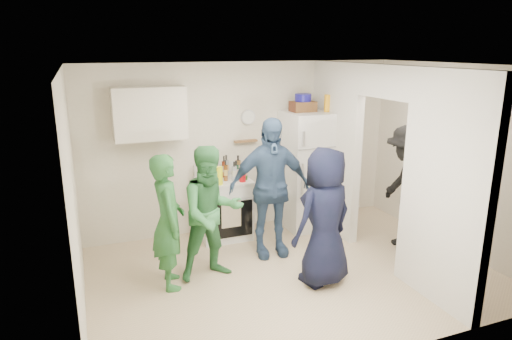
{
  "coord_description": "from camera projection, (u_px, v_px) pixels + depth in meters",
  "views": [
    {
      "loc": [
        -2.27,
        -4.6,
        2.7
      ],
      "look_at": [
        -0.32,
        0.4,
        1.25
      ],
      "focal_mm": 32.0,
      "sensor_mm": 36.0,
      "label": 1
    }
  ],
  "objects": [
    {
      "name": "yellow_cup_stack_stove",
      "position": [
        219.0,
        176.0,
        6.21
      ],
      "size": [
        0.09,
        0.09,
        0.25
      ],
      "primitive_type": "cylinder",
      "color": "#F4F814",
      "rests_on": "stove"
    },
    {
      "name": "bottle_c",
      "position": [
        215.0,
        169.0,
        6.55
      ],
      "size": [
        0.06,
        0.06,
        0.25
      ],
      "primitive_type": "cylinder",
      "color": "silver",
      "rests_on": "stove"
    },
    {
      "name": "spice_shelf",
      "position": [
        246.0,
        141.0,
        6.77
      ],
      "size": [
        0.35,
        0.08,
        0.03
      ],
      "primitive_type": "cube",
      "color": "olive",
      "rests_on": "wall_back"
    },
    {
      "name": "nook_window_frame",
      "position": [
        445.0,
        127.0,
        6.21
      ],
      "size": [
        0.04,
        0.76,
        0.86
      ],
      "primitive_type": "cube",
      "color": "white",
      "rests_on": "wall_right"
    },
    {
      "name": "bottle_j",
      "position": [
        245.0,
        171.0,
        6.45
      ],
      "size": [
        0.08,
        0.08,
        0.26
      ],
      "primitive_type": "cylinder",
      "color": "#285A1F",
      "rests_on": "stove"
    },
    {
      "name": "stove",
      "position": [
        224.0,
        209.0,
        6.6
      ],
      "size": [
        0.74,
        0.61,
        0.88
      ],
      "primitive_type": "cube",
      "color": "white",
      "rests_on": "floor"
    },
    {
      "name": "bottle_d",
      "position": [
        226.0,
        170.0,
        6.39
      ],
      "size": [
        0.06,
        0.06,
        0.3
      ],
      "primitive_type": "cylinder",
      "color": "brown",
      "rests_on": "stove"
    },
    {
      "name": "bottle_i",
      "position": [
        224.0,
        167.0,
        6.56
      ],
      "size": [
        0.06,
        0.06,
        0.31
      ],
      "primitive_type": "cylinder",
      "color": "maroon",
      "rests_on": "stove"
    },
    {
      "name": "bottle_f",
      "position": [
        236.0,
        169.0,
        6.52
      ],
      "size": [
        0.08,
        0.08,
        0.25
      ],
      "primitive_type": "cylinder",
      "color": "#143821",
      "rests_on": "stove"
    },
    {
      "name": "nook_window",
      "position": [
        446.0,
        127.0,
        6.22
      ],
      "size": [
        0.03,
        0.7,
        0.8
      ],
      "primitive_type": "cube",
      "color": "black",
      "rests_on": "wall_right"
    },
    {
      "name": "floor",
      "position": [
        292.0,
        273.0,
        5.63
      ],
      "size": [
        4.8,
        4.8,
        0.0
      ],
      "primitive_type": "plane",
      "color": "#C9B48E",
      "rests_on": "ground"
    },
    {
      "name": "upper_cabinet",
      "position": [
        150.0,
        113.0,
        6.03
      ],
      "size": [
        0.95,
        0.34,
        0.7
      ],
      "primitive_type": "cube",
      "color": "silver",
      "rests_on": "wall_back"
    },
    {
      "name": "red_cup",
      "position": [
        243.0,
        177.0,
        6.36
      ],
      "size": [
        0.09,
        0.09,
        0.12
      ],
      "primitive_type": "cylinder",
      "color": "red",
      "rests_on": "stove"
    },
    {
      "name": "ceiling",
      "position": [
        297.0,
        66.0,
        4.98
      ],
      "size": [
        4.8,
        4.8,
        0.0
      ],
      "primitive_type": "plane",
      "rotation": [
        3.14,
        0.0,
        0.0
      ],
      "color": "white",
      "rests_on": "wall_back"
    },
    {
      "name": "bottle_b",
      "position": [
        212.0,
        172.0,
        6.3
      ],
      "size": [
        0.07,
        0.07,
        0.3
      ],
      "primitive_type": "cylinder",
      "color": "#1F521B",
      "rests_on": "stove"
    },
    {
      "name": "wall_left",
      "position": [
        74.0,
        200.0,
        4.47
      ],
      "size": [
        0.0,
        3.4,
        3.4
      ],
      "primitive_type": "plane",
      "rotation": [
        1.57,
        0.0,
        1.57
      ],
      "color": "silver",
      "rests_on": "floor"
    },
    {
      "name": "partition_header",
      "position": [
        387.0,
        81.0,
        5.45
      ],
      "size": [
        0.12,
        1.0,
        0.4
      ],
      "primitive_type": "cube",
      "color": "silver",
      "rests_on": "partition_pier_back"
    },
    {
      "name": "person_nook",
      "position": [
        406.0,
        188.0,
        6.15
      ],
      "size": [
        0.93,
        1.24,
        1.71
      ],
      "primitive_type": "imported",
      "rotation": [
        0.0,
        0.0,
        -1.86
      ],
      "color": "black",
      "rests_on": "floor"
    },
    {
      "name": "wall_back",
      "position": [
        245.0,
        147.0,
        6.84
      ],
      "size": [
        4.8,
        0.0,
        4.8
      ],
      "primitive_type": "plane",
      "rotation": [
        1.57,
        0.0,
        0.0
      ],
      "color": "silver",
      "rests_on": "floor"
    },
    {
      "name": "person_green_left",
      "position": [
        168.0,
        222.0,
        5.16
      ],
      "size": [
        0.41,
        0.6,
        1.57
      ],
      "primitive_type": "imported",
      "rotation": [
        0.0,
        0.0,
        1.51
      ],
      "color": "#2C6F3C",
      "rests_on": "floor"
    },
    {
      "name": "person_denim",
      "position": [
        270.0,
        188.0,
        5.94
      ],
      "size": [
        1.12,
        0.56,
        1.85
      ],
      "primitive_type": "imported",
      "rotation": [
        0.0,
        0.0,
        -0.1
      ],
      "color": "#355174",
      "rests_on": "floor"
    },
    {
      "name": "blue_bowl",
      "position": [
        303.0,
        98.0,
        6.65
      ],
      "size": [
        0.24,
        0.24,
        0.11
      ],
      "primitive_type": "cylinder",
      "color": "navy",
      "rests_on": "wicker_basket"
    },
    {
      "name": "bottle_g",
      "position": [
        238.0,
        165.0,
        6.68
      ],
      "size": [
        0.08,
        0.08,
        0.29
      ],
      "primitive_type": "cylinder",
      "color": "brown",
      "rests_on": "stove"
    },
    {
      "name": "nook_valance",
      "position": [
        446.0,
        101.0,
        6.11
      ],
      "size": [
        0.04,
        0.82,
        0.18
      ],
      "primitive_type": "cube",
      "color": "white",
      "rests_on": "wall_right"
    },
    {
      "name": "bottle_e",
      "position": [
        226.0,
        165.0,
        6.63
      ],
      "size": [
        0.07,
        0.07,
        0.31
      ],
      "primitive_type": "cylinder",
      "color": "#949CA4",
      "rests_on": "stove"
    },
    {
      "name": "fridge",
      "position": [
        309.0,
        170.0,
        6.92
      ],
      "size": [
        0.73,
        0.71,
        1.78
      ],
      "primitive_type": "cube",
      "color": "white",
      "rests_on": "floor"
    },
    {
      "name": "wicker_basket",
      "position": [
        303.0,
        106.0,
        6.68
      ],
      "size": [
        0.35,
        0.25,
        0.15
      ],
      "primitive_type": "cube",
      "color": "brown",
      "rests_on": "fridge"
    },
    {
      "name": "person_green_center",
      "position": [
        212.0,
        213.0,
        5.35
      ],
      "size": [
        0.84,
        0.68,
        1.62
      ],
      "primitive_type": "imported",
      "rotation": [
        0.0,
        0.0,
        0.08
      ],
      "color": "#3D8B4B",
      "rests_on": "floor"
    },
    {
      "name": "bottle_a",
      "position": [
        201.0,
        169.0,
        6.43
      ],
      "size": [
        0.07,
        0.07,
        0.31
      ],
      "primitive_type": "cylinder",
      "color": "brown",
      "rests_on": "stove"
    },
    {
      "name": "yellow_cup_stack_top",
      "position": [
        327.0,
        103.0,
        6.64
      ],
      "size": [
        0.09,
        0.09,
        0.25
      ],
      "primitive_type": "cylinder",
      "color": "#FFAF15",
      "rests_on": "fridge"
    },
    {
      "name": "bottle_k",
      "position": [
        208.0,
        170.0,
        6.39
      ],
      "size": [
        0.06,
        0.06,
        0.31
      ],
      "primitive_type": "cylinder",
      "color": "brown",
      "rests_on": "stove"
    },
    {
      "name": "wall_right",
      "position": [
        455.0,
        158.0,
        6.15
      ],
      "size": [
        0.0,
        3.4,
        3.4
      ],
      "primitive_type": "plane",
      "rotation": [
        1.57,
        0.0,
        -1.57
      ],
      "color": "silver",
      "rests_on": "floor"
    },
    {
      "name": "partition_pier_front",
      "position": [
        445.0,
        191.0,
        4.74
      ],
      "size": [
        0.12,
        1.2,
        2.5
      ],
      "primitive_type": "cube",
      "color": "silver",
      "rests_on": "floor"
    },
    {
      "name": "partition_pier_back",
      "position": [
        335.0,
        149.0,
        6.72
      ],
      "size": [
        0.12,
        1.2,
        2.5
      ],
      "primitive_type": "cube",
      "color": "silver",
      "rests_on": "floor"
    },
    {
      "name": "wall_clock",
      "position": [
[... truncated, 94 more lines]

